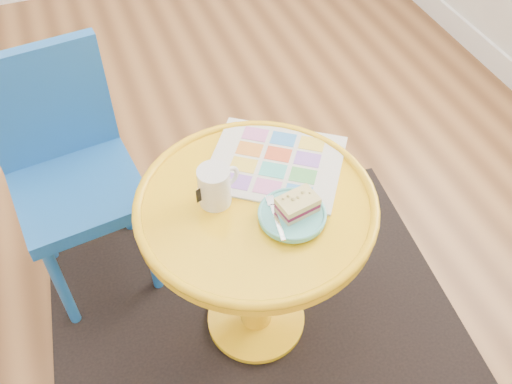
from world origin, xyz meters
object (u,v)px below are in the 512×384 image
object	(u,v)px
chair	(68,165)
mug	(215,185)
side_table	(256,242)
plate	(292,215)
newspaper	(276,163)

from	to	relation	value
chair	mug	world-z (taller)	chair
chair	side_table	bearing A→B (deg)	-52.00
chair	plate	distance (m)	0.73
side_table	newspaper	distance (m)	0.23
mug	plate	distance (m)	0.20
side_table	newspaper	xyz separation A→B (m)	(0.10, 0.11, 0.17)
side_table	newspaper	bearing A→B (deg)	48.53
side_table	chair	bearing A→B (deg)	134.92
chair	newspaper	size ratio (longest dim) A/B	2.36
mug	plate	size ratio (longest dim) A/B	0.69
mug	plate	world-z (taller)	mug
mug	newspaper	bearing A→B (deg)	1.17
plate	mug	bearing A→B (deg)	140.69
chair	mug	distance (m)	0.55
newspaper	plate	world-z (taller)	plate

